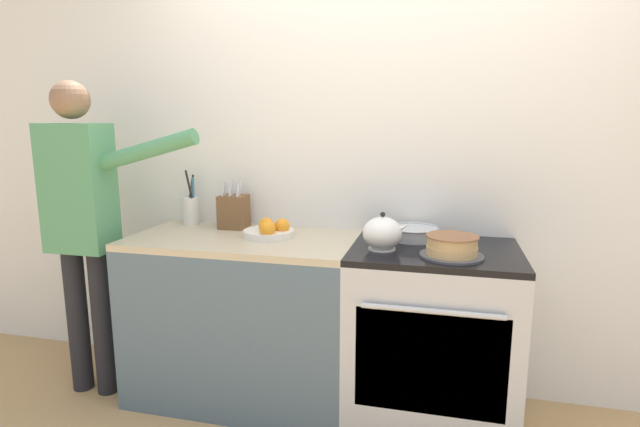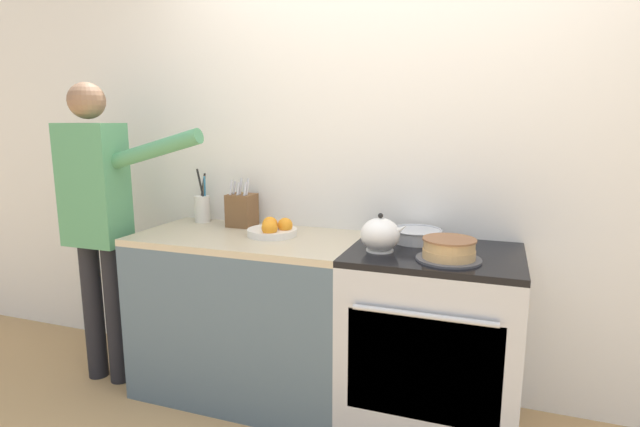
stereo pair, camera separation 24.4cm
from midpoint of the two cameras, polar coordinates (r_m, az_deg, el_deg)
The scene contains 10 objects.
wall_back at distance 2.71m, azimuth 4.73°, elevation 6.54°, with size 8.00×0.04×2.60m.
counter_cabinet at distance 2.79m, azimuth -11.16°, elevation -11.60°, with size 1.18×0.63×0.89m.
stove_range at distance 2.56m, azimuth 9.89°, elevation -13.69°, with size 0.79×0.66×0.89m.
layer_cake at distance 2.27m, azimuth 11.90°, elevation -3.77°, with size 0.28×0.28×0.10m.
tea_kettle at distance 2.35m, azimuth 4.24°, elevation -2.32°, with size 0.22×0.18×0.18m.
mixing_bowl at distance 2.57m, azimuth 7.99°, elevation -2.25°, with size 0.25×0.25×0.07m.
knife_block at distance 2.87m, azimuth -12.26°, elevation 0.24°, with size 0.15×0.14×0.28m.
utensil_crock at distance 3.02m, azimuth -16.80°, elevation 0.39°, with size 0.09×0.09×0.32m.
fruit_bowl at distance 2.62m, azimuth -8.43°, elevation -1.99°, with size 0.26×0.26×0.10m.
person_baker at distance 2.95m, azimuth -27.75°, elevation 0.07°, with size 0.94×0.20×1.69m.
Camera 1 is at (0.31, -2.05, 1.49)m, focal length 28.00 mm.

